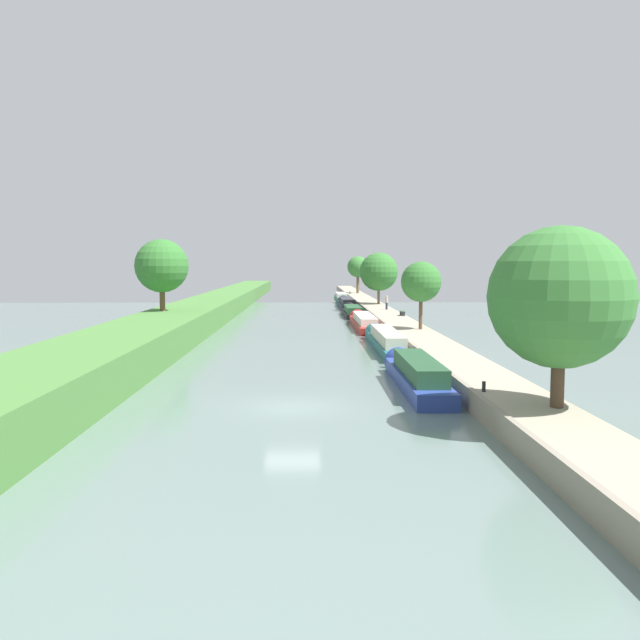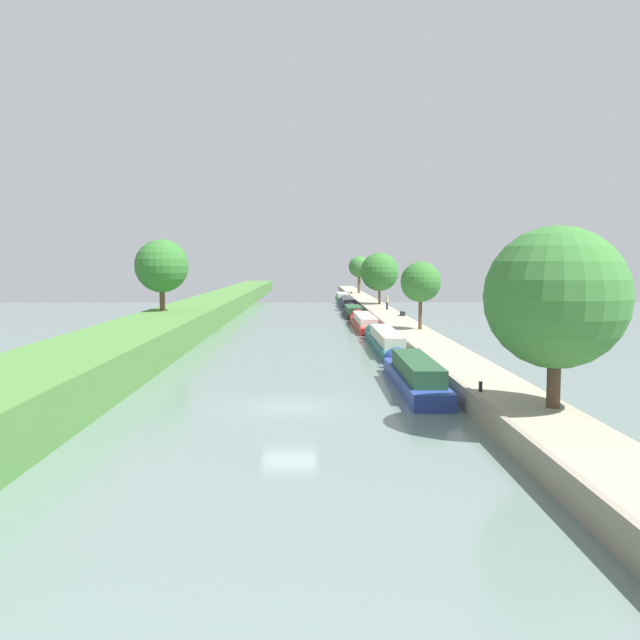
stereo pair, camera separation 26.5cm
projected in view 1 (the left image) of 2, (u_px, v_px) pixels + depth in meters
The scene contains 19 objects.
ground_plane at pixel (293, 408), 30.33m from camera, with size 160.00×160.00×0.00m, color slate.
left_grassy_bank at pixel (47, 384), 30.02m from camera, with size 6.06×260.00×2.23m.
right_towpath at pixel (502, 396), 30.47m from camera, with size 3.15×260.00×1.00m.
stone_quay at pixel (466, 396), 30.44m from camera, with size 0.25×260.00×1.05m.
narrowboat_blue at pixel (415, 374), 35.45m from camera, with size 1.93×12.79×2.19m.
narrowboat_teal at pixel (385, 340), 51.30m from camera, with size 1.81×16.40×2.03m.
narrowboat_red at pixel (363, 322), 68.02m from camera, with size 1.96×16.35×1.98m.
narrowboat_black at pixel (352, 311), 82.92m from camera, with size 2.16×12.44×2.05m.
narrowboat_navy at pixel (347, 303), 98.36m from camera, with size 2.14×16.54×2.08m.
narrowboat_green at pixel (341, 298), 112.96m from camera, with size 1.91×12.93×2.04m.
tree_rightbank_near at pixel (560, 297), 25.43m from camera, with size 5.47×5.47×7.01m.
tree_rightbank_midnear at pixel (421, 282), 55.65m from camera, with size 3.39×3.39×5.68m.
tree_rightbank_midfar at pixel (379, 272), 89.69m from camera, with size 5.17×5.17×6.93m.
tree_rightbank_far at pixel (358, 267), 121.68m from camera, with size 3.86×3.86×6.75m.
tree_leftbank_downstream at pixel (162, 266), 59.68m from camera, with size 4.79×4.79×6.46m.
person_walking at pixel (387, 302), 79.36m from camera, with size 0.34×0.34×1.66m.
mooring_bollard_near at pixel (484, 386), 28.88m from camera, with size 0.16×0.16×0.45m.
mooring_bollard_far at pixel (350, 293), 118.91m from camera, with size 0.16×0.16×0.45m.
park_bench at pixel (402, 312), 70.26m from camera, with size 0.44×1.50×0.47m.
Camera 1 is at (0.67, -29.89, 6.59)m, focal length 37.40 mm.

